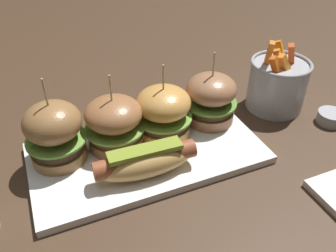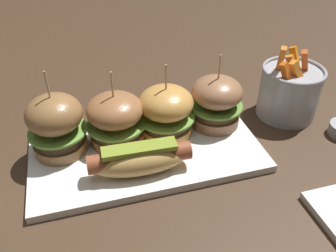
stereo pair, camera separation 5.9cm
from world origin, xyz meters
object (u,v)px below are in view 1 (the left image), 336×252
at_px(hot_dog, 146,161).
at_px(slider_far_right, 211,98).
at_px(slider_center_right, 164,111).
at_px(platter_main, 147,153).
at_px(sauce_ramekin, 331,117).
at_px(fries_bucket, 277,84).
at_px(slider_center_left, 114,123).
at_px(slider_far_left, 55,133).

distance_m(hot_dog, slider_far_right, 0.19).
relative_size(slider_center_right, slider_far_right, 0.98).
relative_size(platter_main, sauce_ramekin, 7.42).
xyz_separation_m(slider_center_right, fries_bucket, (0.25, 0.01, -0.01)).
height_order(slider_far_right, sauce_ramekin, slider_far_right).
distance_m(platter_main, slider_center_left, 0.08).
relative_size(platter_main, hot_dog, 2.41).
distance_m(slider_center_left, slider_far_right, 0.19).
distance_m(slider_far_right, sauce_ramekin, 0.25).
bearing_deg(sauce_ramekin, hot_dog, -178.69).
bearing_deg(platter_main, slider_center_right, 37.55).
relative_size(fries_bucket, sauce_ramekin, 2.86).
bearing_deg(slider_far_right, platter_main, -164.51).
bearing_deg(fries_bucket, slider_center_right, -177.15).
distance_m(hot_dog, slider_center_right, 0.11).
relative_size(slider_far_right, sauce_ramekin, 2.64).
relative_size(slider_center_left, sauce_ramekin, 2.56).
bearing_deg(slider_center_right, fries_bucket, 2.85).
bearing_deg(platter_main, fries_bucket, 9.04).
bearing_deg(slider_far_right, sauce_ramekin, -20.47).
relative_size(platter_main, slider_far_left, 2.61).
relative_size(hot_dog, slider_center_left, 1.20).
xyz_separation_m(slider_center_right, slider_far_right, (0.10, 0.00, 0.00)).
height_order(platter_main, hot_dog, hot_dog).
relative_size(platter_main, slider_center_left, 2.90).
bearing_deg(slider_center_left, fries_bucket, 1.81).
height_order(platter_main, slider_center_left, slider_center_left).
height_order(slider_center_right, slider_far_right, slider_far_right).
height_order(slider_far_left, slider_far_right, slider_far_left).
distance_m(slider_far_left, fries_bucket, 0.44).
distance_m(slider_center_left, slider_center_right, 0.09).
bearing_deg(slider_center_left, slider_center_right, -1.19).
xyz_separation_m(platter_main, fries_bucket, (0.30, 0.05, 0.05)).
bearing_deg(slider_center_right, slider_far_left, 179.35).
bearing_deg(platter_main, slider_far_right, 15.49).
bearing_deg(slider_center_left, platter_main, -40.40).
relative_size(platter_main, fries_bucket, 2.59).
height_order(platter_main, slider_far_right, slider_far_right).
bearing_deg(slider_center_left, slider_far_right, 0.76).
xyz_separation_m(hot_dog, slider_far_left, (-0.12, 0.09, 0.03)).
bearing_deg(hot_dog, slider_far_left, 142.66).
relative_size(slider_far_left, slider_center_left, 1.11).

